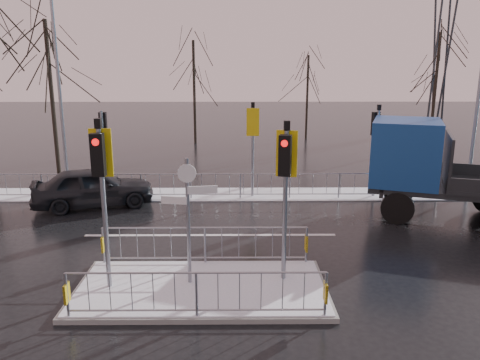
{
  "coord_description": "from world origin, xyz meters",
  "views": [
    {
      "loc": [
        0.83,
        -10.28,
        5.28
      ],
      "look_at": [
        0.95,
        3.87,
        1.8
      ],
      "focal_mm": 35.0,
      "sensor_mm": 36.0,
      "label": 1
    }
  ],
  "objects_px": {
    "car_far_lane": "(93,187)",
    "street_lamp_left": "(61,85)",
    "flatbed_truck": "(436,167)",
    "traffic_island": "(201,276)"
  },
  "relations": [
    {
      "from": "traffic_island",
      "to": "flatbed_truck",
      "type": "relative_size",
      "value": 0.76
    },
    {
      "from": "street_lamp_left",
      "to": "flatbed_truck",
      "type": "bearing_deg",
      "value": -15.2
    },
    {
      "from": "flatbed_truck",
      "to": "street_lamp_left",
      "type": "bearing_deg",
      "value": 164.8
    },
    {
      "from": "car_far_lane",
      "to": "street_lamp_left",
      "type": "relative_size",
      "value": 0.55
    },
    {
      "from": "car_far_lane",
      "to": "street_lamp_left",
      "type": "height_order",
      "value": "street_lamp_left"
    },
    {
      "from": "traffic_island",
      "to": "street_lamp_left",
      "type": "bearing_deg",
      "value": 124.07
    },
    {
      "from": "car_far_lane",
      "to": "traffic_island",
      "type": "bearing_deg",
      "value": -164.64
    },
    {
      "from": "car_far_lane",
      "to": "street_lamp_left",
      "type": "bearing_deg",
      "value": 17.87
    },
    {
      "from": "car_far_lane",
      "to": "flatbed_truck",
      "type": "relative_size",
      "value": 0.57
    },
    {
      "from": "traffic_island",
      "to": "flatbed_truck",
      "type": "distance_m",
      "value": 9.75
    }
  ]
}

